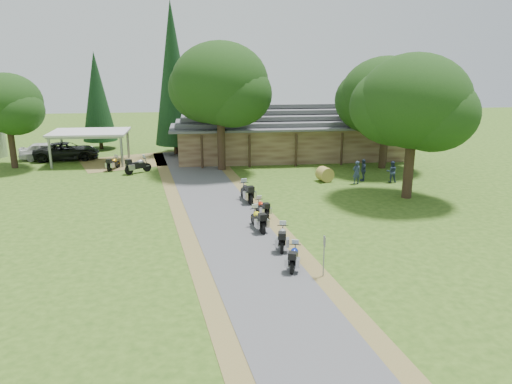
{
  "coord_description": "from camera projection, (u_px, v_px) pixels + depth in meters",
  "views": [
    {
      "loc": [
        -2.26,
        -21.71,
        9.64
      ],
      "look_at": [
        0.99,
        6.22,
        1.6
      ],
      "focal_mm": 35.0,
      "sensor_mm": 36.0,
      "label": 1
    }
  ],
  "objects": [
    {
      "name": "person_a",
      "position": [
        357.0,
        170.0,
        36.97
      ],
      "size": [
        0.68,
        0.57,
        2.04
      ],
      "primitive_type": "imported",
      "rotation": [
        0.0,
        0.0,
        3.43
      ],
      "color": "#2D3A54",
      "rests_on": "ground"
    },
    {
      "name": "ground",
      "position": [
        250.0,
        261.0,
        23.64
      ],
      "size": [
        120.0,
        120.0,
        0.0
      ],
      "primitive_type": "plane",
      "color": "#2D4C15",
      "rests_on": "ground"
    },
    {
      "name": "motorcycle_row_c",
      "position": [
        258.0,
        218.0,
        27.59
      ],
      "size": [
        1.0,
        1.99,
        1.3
      ],
      "primitive_type": null,
      "rotation": [
        0.0,
        0.0,
        1.78
      ],
      "color": "yellow",
      "rests_on": "ground"
    },
    {
      "name": "motorcycle_row_d",
      "position": [
        262.0,
        207.0,
        29.84
      ],
      "size": [
        0.96,
        1.74,
        1.13
      ],
      "primitive_type": null,
      "rotation": [
        0.0,
        0.0,
        1.84
      ],
      "color": "red",
      "rests_on": "ground"
    },
    {
      "name": "motorcycle_carport_a",
      "position": [
        113.0,
        163.0,
        41.45
      ],
      "size": [
        1.14,
        1.78,
        1.16
      ],
      "primitive_type": null,
      "rotation": [
        0.0,
        0.0,
        1.19
      ],
      "color": "orange",
      "rests_on": "ground"
    },
    {
      "name": "cedar_near",
      "position": [
        173.0,
        79.0,
        46.02
      ],
      "size": [
        3.8,
        3.8,
        14.03
      ],
      "primitive_type": "cone",
      "color": "black",
      "rests_on": "ground"
    },
    {
      "name": "car_dark_suv",
      "position": [
        66.0,
        147.0,
        45.15
      ],
      "size": [
        3.29,
        6.42,
        2.36
      ],
      "primitive_type": "imported",
      "rotation": [
        0.0,
        0.0,
        1.68
      ],
      "color": "black",
      "rests_on": "ground"
    },
    {
      "name": "motorcycle_row_e",
      "position": [
        247.0,
        191.0,
        32.73
      ],
      "size": [
        1.08,
        2.13,
        1.39
      ],
      "primitive_type": null,
      "rotation": [
        0.0,
        0.0,
        1.78
      ],
      "color": "black",
      "rests_on": "ground"
    },
    {
      "name": "person_b",
      "position": [
        392.0,
        170.0,
        37.43
      ],
      "size": [
        0.61,
        0.49,
        1.91
      ],
      "primitive_type": "imported",
      "rotation": [
        0.0,
        0.0,
        2.94
      ],
      "color": "#2D3A54",
      "rests_on": "ground"
    },
    {
      "name": "oak_lodge_left",
      "position": [
        220.0,
        100.0,
        40.03
      ],
      "size": [
        7.77,
        7.77,
        11.43
      ],
      "primitive_type": null,
      "color": "black",
      "rests_on": "ground"
    },
    {
      "name": "cedar_far",
      "position": [
        97.0,
        101.0,
        49.07
      ],
      "size": [
        3.33,
        3.33,
        9.54
      ],
      "primitive_type": "cone",
      "color": "black",
      "rests_on": "ground"
    },
    {
      "name": "lodge",
      "position": [
        287.0,
        130.0,
        46.55
      ],
      "size": [
        21.4,
        9.4,
        4.9
      ],
      "primitive_type": null,
      "color": "brown",
      "rests_on": "ground"
    },
    {
      "name": "sign_post",
      "position": [
        324.0,
        256.0,
        21.75
      ],
      "size": [
        0.34,
        0.06,
        1.91
      ],
      "primitive_type": null,
      "color": "gray",
      "rests_on": "ground"
    },
    {
      "name": "oak_silo",
      "position": [
        8.0,
        116.0,
        41.1
      ],
      "size": [
        5.74,
        5.74,
        8.79
      ],
      "primitive_type": null,
      "color": "black",
      "rests_on": "ground"
    },
    {
      "name": "car_white_sedan",
      "position": [
        47.0,
        149.0,
        45.22
      ],
      "size": [
        3.03,
        6.2,
        2.0
      ],
      "primitive_type": "imported",
      "rotation": [
        0.0,
        0.0,
        1.65
      ],
      "color": "white",
      "rests_on": "ground"
    },
    {
      "name": "motorcycle_row_b",
      "position": [
        282.0,
        236.0,
        25.01
      ],
      "size": [
        0.94,
        1.91,
        1.25
      ],
      "primitive_type": null,
      "rotation": [
        0.0,
        0.0,
        1.38
      ],
      "color": "#96999D",
      "rests_on": "ground"
    },
    {
      "name": "motorcycle_carport_b",
      "position": [
        138.0,
        165.0,
        40.29
      ],
      "size": [
        2.07,
        1.7,
        1.4
      ],
      "primitive_type": null,
      "rotation": [
        0.0,
        0.0,
        0.59
      ],
      "color": "gray",
      "rests_on": "ground"
    },
    {
      "name": "oak_lodge_right",
      "position": [
        386.0,
        111.0,
        40.94
      ],
      "size": [
        7.64,
        7.64,
        9.63
      ],
      "primitive_type": null,
      "color": "black",
      "rests_on": "ground"
    },
    {
      "name": "hay_bale",
      "position": [
        325.0,
        174.0,
        37.81
      ],
      "size": [
        1.33,
        1.27,
        1.1
      ],
      "primitive_type": "cylinder",
      "rotation": [
        1.57,
        0.0,
        0.28
      ],
      "color": "olive",
      "rests_on": "ground"
    },
    {
      "name": "person_c",
      "position": [
        363.0,
        168.0,
        37.8
      ],
      "size": [
        0.48,
        0.61,
        1.98
      ],
      "primitive_type": "imported",
      "rotation": [
        0.0,
        0.0,
        4.58
      ],
      "color": "#2D3A54",
      "rests_on": "ground"
    },
    {
      "name": "driveway",
      "position": [
        234.0,
        232.0,
        27.4
      ],
      "size": [
        51.95,
        51.95,
        0.0
      ],
      "primitive_type": "plane",
      "rotation": [
        0.0,
        0.0,
        0.14
      ],
      "color": "#4F4F51",
      "rests_on": "ground"
    },
    {
      "name": "oak_driveway",
      "position": [
        413.0,
        120.0,
        32.35
      ],
      "size": [
        7.2,
        7.2,
        10.44
      ],
      "primitive_type": null,
      "color": "black",
      "rests_on": "ground"
    },
    {
      "name": "motorcycle_row_a",
      "position": [
        294.0,
        256.0,
        22.75
      ],
      "size": [
        1.04,
        1.79,
        1.17
      ],
      "primitive_type": null,
      "rotation": [
        0.0,
        0.0,
        1.27
      ],
      "color": "navy",
      "rests_on": "ground"
    },
    {
      "name": "carport",
      "position": [
        91.0,
        147.0,
        43.68
      ],
      "size": [
        6.59,
        4.44,
        2.83
      ],
      "primitive_type": null,
      "rotation": [
        0.0,
        0.0,
        -0.01
      ],
      "color": "silver",
      "rests_on": "ground"
    }
  ]
}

